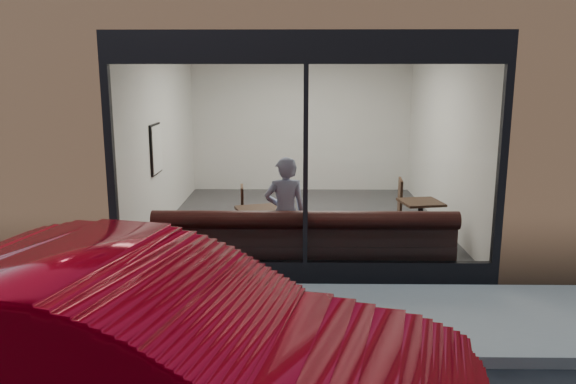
{
  "coord_description": "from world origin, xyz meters",
  "views": [
    {
      "loc": [
        -0.12,
        -4.88,
        2.7
      ],
      "look_at": [
        -0.22,
        2.4,
        1.15
      ],
      "focal_mm": 35.0,
      "sensor_mm": 36.0,
      "label": 1
    }
  ],
  "objects_px": {
    "person": "(285,213)",
    "parked_car": "(136,366)",
    "cafe_table_left": "(263,211)",
    "cafe_table_right": "(421,202)",
    "banquette": "(304,257)",
    "cafe_chair_left": "(231,230)",
    "cafe_chair_right": "(388,220)"
  },
  "relations": [
    {
      "from": "banquette",
      "to": "parked_car",
      "type": "relative_size",
      "value": 0.86
    },
    {
      "from": "cafe_chair_right",
      "to": "banquette",
      "type": "bearing_deg",
      "value": 58.86
    },
    {
      "from": "person",
      "to": "parked_car",
      "type": "xyz_separation_m",
      "value": [
        -0.92,
        -4.12,
        -0.02
      ]
    },
    {
      "from": "cafe_table_right",
      "to": "parked_car",
      "type": "distance_m",
      "value": 5.86
    },
    {
      "from": "cafe_table_right",
      "to": "cafe_chair_left",
      "type": "height_order",
      "value": "cafe_table_right"
    },
    {
      "from": "cafe_table_left",
      "to": "cafe_table_right",
      "type": "height_order",
      "value": "cafe_table_left"
    },
    {
      "from": "cafe_chair_left",
      "to": "cafe_chair_right",
      "type": "height_order",
      "value": "cafe_chair_right"
    },
    {
      "from": "cafe_chair_right",
      "to": "cafe_table_right",
      "type": "bearing_deg",
      "value": 118.33
    },
    {
      "from": "person",
      "to": "cafe_chair_right",
      "type": "relative_size",
      "value": 3.41
    },
    {
      "from": "person",
      "to": "cafe_chair_left",
      "type": "height_order",
      "value": "person"
    },
    {
      "from": "cafe_chair_right",
      "to": "parked_car",
      "type": "bearing_deg",
      "value": 71.12
    },
    {
      "from": "parked_car",
      "to": "cafe_chair_left",
      "type": "bearing_deg",
      "value": 12.61
    },
    {
      "from": "cafe_chair_right",
      "to": "parked_car",
      "type": "height_order",
      "value": "parked_car"
    },
    {
      "from": "banquette",
      "to": "cafe_table_right",
      "type": "xyz_separation_m",
      "value": [
        1.81,
        1.12,
        0.52
      ]
    },
    {
      "from": "person",
      "to": "cafe_chair_right",
      "type": "bearing_deg",
      "value": -142.78
    },
    {
      "from": "banquette",
      "to": "cafe_chair_right",
      "type": "relative_size",
      "value": 8.63
    },
    {
      "from": "person",
      "to": "cafe_table_left",
      "type": "bearing_deg",
      "value": -54.23
    },
    {
      "from": "person",
      "to": "cafe_chair_left",
      "type": "xyz_separation_m",
      "value": [
        -0.89,
        1.09,
        -0.55
      ]
    },
    {
      "from": "banquette",
      "to": "cafe_chair_left",
      "type": "xyz_separation_m",
      "value": [
        -1.16,
        1.3,
        0.01
      ]
    },
    {
      "from": "person",
      "to": "cafe_table_left",
      "type": "xyz_separation_m",
      "value": [
        -0.33,
        0.34,
        -0.05
      ]
    },
    {
      "from": "cafe_table_left",
      "to": "person",
      "type": "bearing_deg",
      "value": -45.88
    },
    {
      "from": "cafe_chair_left",
      "to": "parked_car",
      "type": "relative_size",
      "value": 0.09
    },
    {
      "from": "cafe_table_right",
      "to": "cafe_chair_right",
      "type": "xyz_separation_m",
      "value": [
        -0.36,
        0.84,
        -0.5
      ]
    },
    {
      "from": "banquette",
      "to": "cafe_chair_right",
      "type": "height_order",
      "value": "banquette"
    },
    {
      "from": "cafe_table_right",
      "to": "cafe_chair_left",
      "type": "distance_m",
      "value": 3.02
    },
    {
      "from": "cafe_chair_left",
      "to": "parked_car",
      "type": "distance_m",
      "value": 5.24
    },
    {
      "from": "cafe_table_right",
      "to": "parked_car",
      "type": "relative_size",
      "value": 0.13
    },
    {
      "from": "person",
      "to": "cafe_table_right",
      "type": "xyz_separation_m",
      "value": [
        2.08,
        0.91,
        -0.05
      ]
    },
    {
      "from": "banquette",
      "to": "person",
      "type": "height_order",
      "value": "person"
    },
    {
      "from": "cafe_chair_left",
      "to": "parked_car",
      "type": "height_order",
      "value": "parked_car"
    },
    {
      "from": "cafe_table_left",
      "to": "banquette",
      "type": "bearing_deg",
      "value": -42.67
    },
    {
      "from": "cafe_table_left",
      "to": "parked_car",
      "type": "distance_m",
      "value": 4.5
    }
  ]
}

